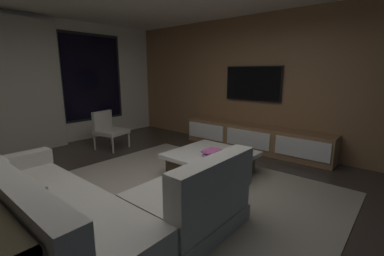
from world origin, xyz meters
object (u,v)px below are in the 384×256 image
object	(u,v)px
accent_chair_near_window	(108,128)
mounted_tv	(253,84)
coffee_table	(211,163)
book_stack_on_coffee_table	(212,153)
media_console	(255,139)
sectional_couch	(90,210)

from	to	relation	value
accent_chair_near_window	mounted_tv	world-z (taller)	mounted_tv
coffee_table	book_stack_on_coffee_table	world-z (taller)	book_stack_on_coffee_table
book_stack_on_coffee_table	accent_chair_near_window	xyz separation A→B (m)	(-0.08, 2.63, 0.02)
book_stack_on_coffee_table	mounted_tv	distance (m)	2.17
coffee_table	media_console	distance (m)	1.62
book_stack_on_coffee_table	sectional_couch	bearing A→B (deg)	178.64
media_console	sectional_couch	bearing A→B (deg)	-177.81
coffee_table	media_console	xyz separation A→B (m)	(1.61, 0.08, 0.06)
sectional_couch	mounted_tv	xyz separation A→B (m)	(3.83, 0.34, 1.06)
book_stack_on_coffee_table	accent_chair_near_window	world-z (taller)	accent_chair_near_window
sectional_couch	book_stack_on_coffee_table	xyz separation A→B (m)	(1.92, -0.05, 0.12)
book_stack_on_coffee_table	accent_chair_near_window	bearing A→B (deg)	91.79
book_stack_on_coffee_table	media_console	world-z (taller)	media_console
coffee_table	mounted_tv	world-z (taller)	mounted_tv
sectional_couch	book_stack_on_coffee_table	size ratio (longest dim) A/B	8.86
accent_chair_near_window	media_console	world-z (taller)	accent_chair_near_window
sectional_couch	media_console	bearing A→B (deg)	2.19
media_console	mounted_tv	xyz separation A→B (m)	(0.18, 0.20, 1.10)
sectional_couch	accent_chair_near_window	size ratio (longest dim) A/B	3.21
coffee_table	book_stack_on_coffee_table	distance (m)	0.27
sectional_couch	accent_chair_near_window	xyz separation A→B (m)	(1.84, 2.59, 0.14)
accent_chair_near_window	mounted_tv	bearing A→B (deg)	-48.41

